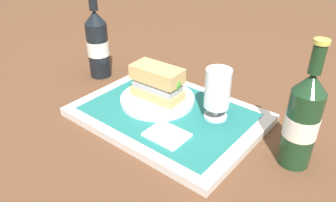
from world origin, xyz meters
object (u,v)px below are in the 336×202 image
Objects in this scene: sandwich at (158,82)px; beer_glass at (217,92)px; beer_bottle at (302,120)px; second_bottle at (98,43)px; plate at (157,99)px.

beer_glass reaches higher than sandwich.
beer_bottle is 1.00× the size of second_bottle.
sandwich is at bearing 3.25° from plate.
sandwich is 0.35m from beer_bottle.
beer_glass is 0.47× the size of beer_bottle.
second_bottle reaches higher than plate.
beer_bottle reaches higher than plate.
plate is 0.17m from beer_glass.
second_bottle is (-0.27, 0.04, 0.03)m from sandwich.
plate is 0.05m from sandwich.
beer_glass is 0.47× the size of second_bottle.
beer_glass is 0.20m from beer_bottle.
sandwich reaches higher than plate.
second_bottle is at bearing 178.23° from beer_bottle.
sandwich is (0.00, 0.00, 0.05)m from plate.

